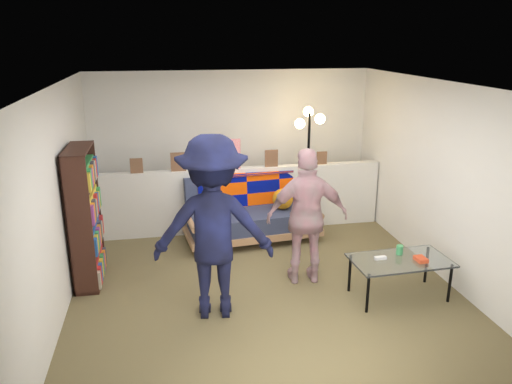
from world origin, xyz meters
TOP-DOWN VIEW (x-y plane):
  - ground at (0.00, 0.00)m, footprint 5.00×5.00m
  - room_shell at (0.00, 0.47)m, footprint 4.60×5.05m
  - half_wall_ledge at (0.00, 1.80)m, footprint 4.45×0.15m
  - ledge_decor at (-0.23, 1.78)m, footprint 2.97×0.02m
  - futon_sofa at (0.14, 1.45)m, footprint 2.03×1.13m
  - bookshelf at (-2.08, 0.49)m, footprint 0.28×0.84m
  - coffee_table at (1.50, -0.62)m, footprint 1.14×0.66m
  - floor_lamp at (1.03, 1.63)m, footprint 0.43×0.34m
  - person_left at (-0.64, -0.56)m, footprint 1.36×0.88m
  - person_right at (0.54, -0.03)m, footprint 1.01×0.50m

SIDE VIEW (x-z plane):
  - ground at x=0.00m, z-range 0.00..0.00m
  - futon_sofa at x=0.14m, z-range -0.03..0.81m
  - coffee_table at x=1.50m, z-range 0.15..0.73m
  - half_wall_ledge at x=0.00m, z-range 0.00..1.00m
  - bookshelf at x=-2.08m, z-range -0.06..1.62m
  - person_right at x=0.54m, z-range 0.00..1.67m
  - person_left at x=-0.64m, z-range 0.00..1.98m
  - ledge_decor at x=-0.23m, z-range 0.95..1.40m
  - floor_lamp at x=1.03m, z-range 0.40..2.30m
  - room_shell at x=0.00m, z-range 0.45..2.90m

